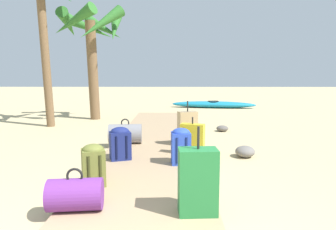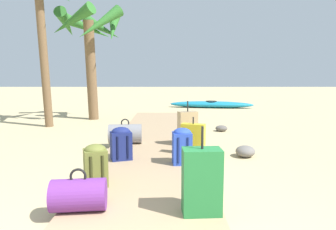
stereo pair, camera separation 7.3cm
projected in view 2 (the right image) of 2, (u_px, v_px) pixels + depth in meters
ground_plane at (153, 157)px, 5.33m from camera, size 60.00×60.00×0.00m
boardwalk at (155, 143)px, 6.25m from camera, size 1.63×9.26×0.08m
duffel_bag_purple at (79, 195)px, 3.03m from camera, size 0.56×0.38×0.43m
backpack_navy at (121, 142)px, 4.85m from camera, size 0.38×0.33×0.52m
suitcase_tan at (188, 128)px, 5.84m from camera, size 0.40×0.29×0.85m
duffel_bag_grey at (126, 134)px, 6.00m from camera, size 0.66×0.42×0.49m
suitcase_green at (202, 181)px, 2.95m from camera, size 0.38×0.26×0.86m
backpack_olive at (96, 164)px, 3.70m from camera, size 0.34×0.34×0.51m
suitcase_yellow at (193, 139)px, 5.15m from camera, size 0.42×0.27×0.64m
backpack_blue at (182, 145)px, 4.61m from camera, size 0.30×0.29×0.55m
palm_tree_far_left at (91, 35)px, 9.32m from camera, size 2.23×2.32×3.44m
kayak at (211, 104)px, 13.16m from camera, size 3.62×1.26×0.29m
rock_right_far at (222, 128)px, 7.71m from camera, size 0.30×0.26×0.15m
rock_right_mid at (246, 151)px, 5.32m from camera, size 0.45×0.47×0.19m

